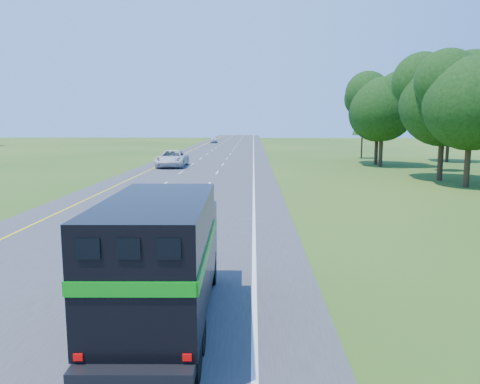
# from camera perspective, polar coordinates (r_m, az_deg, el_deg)

# --- Properties ---
(road) EXTENTS (15.00, 260.00, 0.04)m
(road) POSITION_cam_1_polar(r_m,az_deg,el_deg) (50.14, -4.63, 2.73)
(road) COLOR #38383A
(road) RESTS_ON ground
(lane_markings) EXTENTS (11.15, 260.00, 0.01)m
(lane_markings) POSITION_cam_1_polar(r_m,az_deg,el_deg) (50.13, -4.63, 2.76)
(lane_markings) COLOR yellow
(lane_markings) RESTS_ON road
(horse_truck) EXTENTS (2.54, 7.54, 3.31)m
(horse_truck) POSITION_cam_1_polar(r_m,az_deg,el_deg) (11.77, -9.44, -7.80)
(horse_truck) COLOR black
(horse_truck) RESTS_ON road
(white_suv) EXTENTS (3.25, 6.81, 1.87)m
(white_suv) POSITION_cam_1_polar(r_m,az_deg,el_deg) (53.53, -8.28, 4.07)
(white_suv) COLOR silver
(white_suv) RESTS_ON road
(far_car) EXTENTS (1.86, 4.22, 1.41)m
(far_car) POSITION_cam_1_polar(r_m,az_deg,el_deg) (113.04, -3.20, 6.36)
(far_car) COLOR silver
(far_car) RESTS_ON road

